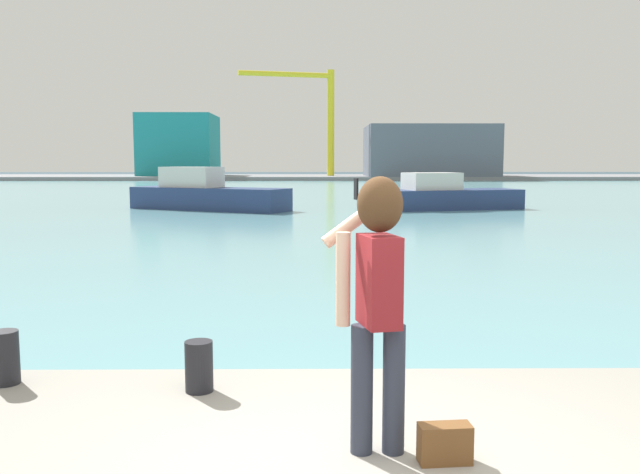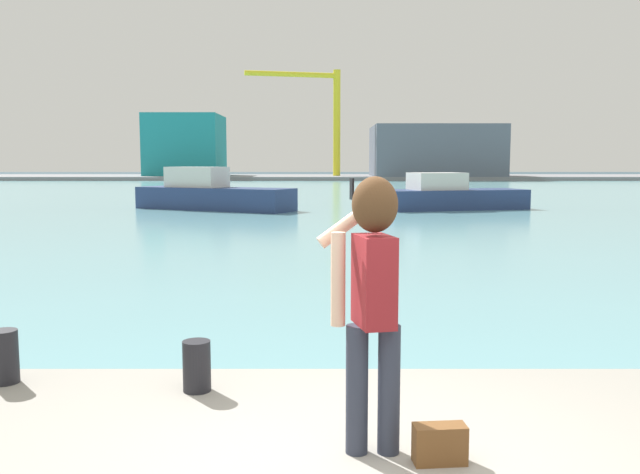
# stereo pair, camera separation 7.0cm
# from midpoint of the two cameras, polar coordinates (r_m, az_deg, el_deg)

# --- Properties ---
(ground_plane) EXTENTS (220.00, 220.00, 0.00)m
(ground_plane) POSITION_cam_midpoint_polar(r_m,az_deg,el_deg) (53.76, -0.28, 3.90)
(ground_plane) COLOR #334751
(harbor_water) EXTENTS (140.00, 100.00, 0.02)m
(harbor_water) POSITION_cam_midpoint_polar(r_m,az_deg,el_deg) (55.76, -0.29, 4.00)
(harbor_water) COLOR #6BA8B2
(harbor_water) RESTS_ON ground_plane
(far_shore_dock) EXTENTS (140.00, 20.00, 0.50)m
(far_shore_dock) POSITION_cam_midpoint_polar(r_m,az_deg,el_deg) (95.73, -0.40, 5.16)
(far_shore_dock) COLOR gray
(far_shore_dock) RESTS_ON ground_plane
(person_photographer) EXTENTS (0.53, 0.54, 1.74)m
(person_photographer) POSITION_cam_midpoint_polar(r_m,az_deg,el_deg) (4.10, 4.41, -4.24)
(person_photographer) COLOR #2D3342
(person_photographer) RESTS_ON quay_promenade
(handbag) EXTENTS (0.33, 0.17, 0.24)m
(handbag) POSITION_cam_midpoint_polar(r_m,az_deg,el_deg) (4.29, 10.19, -17.07)
(handbag) COLOR brown
(handbag) RESTS_ON quay_promenade
(harbor_bollard) EXTENTS (0.22, 0.22, 0.41)m
(harbor_bollard) POSITION_cam_midpoint_polar(r_m,az_deg,el_deg) (5.48, -10.72, -10.87)
(harbor_bollard) COLOR black
(harbor_bollard) RESTS_ON quay_promenade
(harbor_bollard_2) EXTENTS (0.23, 0.23, 0.45)m
(harbor_bollard_2) POSITION_cam_midpoint_polar(r_m,az_deg,el_deg) (6.14, -25.75, -9.31)
(harbor_bollard_2) COLOR black
(harbor_bollard_2) RESTS_ON quay_promenade
(boat_moored) EXTENTS (8.46, 5.78, 2.14)m
(boat_moored) POSITION_cam_midpoint_polar(r_m,az_deg,el_deg) (33.83, -9.87, 3.63)
(boat_moored) COLOR navy
(boat_moored) RESTS_ON harbor_water
(boat_moored_2) EXTENTS (7.74, 4.38, 1.85)m
(boat_moored_2) POSITION_cam_midpoint_polar(r_m,az_deg,el_deg) (34.24, 10.62, 3.48)
(boat_moored_2) COLOR navy
(boat_moored_2) RESTS_ON harbor_water
(warehouse_left) EXTENTS (10.20, 10.81, 8.58)m
(warehouse_left) POSITION_cam_midpoint_polar(r_m,az_deg,el_deg) (97.79, -12.01, 7.71)
(warehouse_left) COLOR teal
(warehouse_left) RESTS_ON far_shore_dock
(warehouse_right) EXTENTS (17.19, 12.66, 6.84)m
(warehouse_right) POSITION_cam_midpoint_polar(r_m,az_deg,el_deg) (93.41, 9.31, 7.30)
(warehouse_right) COLOR slate
(warehouse_right) RESTS_ON far_shore_dock
(port_crane) EXTENTS (13.02, 3.86, 14.58)m
(port_crane) POSITION_cam_midpoint_polar(r_m,az_deg,el_deg) (93.31, -0.25, 10.96)
(port_crane) COLOR yellow
(port_crane) RESTS_ON far_shore_dock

